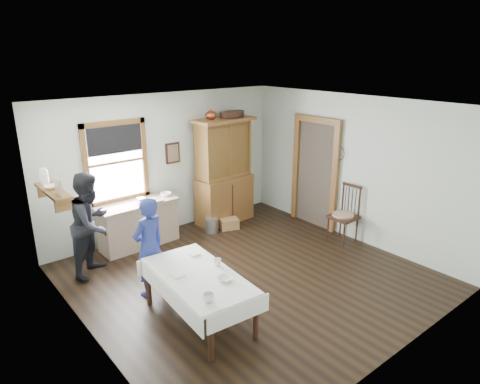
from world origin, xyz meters
The scene contains 20 objects.
room centered at (0.00, 0.00, 1.35)m, with size 5.01×5.01×2.70m.
window centered at (-1.00, 2.47, 1.63)m, with size 1.18×0.07×1.48m.
doorway centered at (2.46, 0.85, 1.16)m, with size 0.09×1.14×2.22m.
wall_shelf centered at (-2.37, 1.54, 1.57)m, with size 0.24×1.00×0.44m.
framed_picture centered at (0.15, 2.46, 1.55)m, with size 0.30×0.04×0.40m, color #371D13.
rug_beater centered at (2.45, 0.30, 1.72)m, with size 0.27×0.27×0.01m, color black.
work_counter centered at (-0.81, 2.17, 0.42)m, with size 1.46×0.55×0.83m, color tan.
china_hutch centered at (1.13, 2.13, 1.08)m, with size 1.27×0.60×2.17m, color brown.
dining_table centered at (-1.27, -0.46, 0.34)m, with size 0.90×1.71×0.69m, color white.
spindle_chair centered at (2.21, -0.09, 0.55)m, with size 0.50×0.50×1.10m, color #371D13.
pail centered at (0.58, 1.83, 0.14)m, with size 0.27×0.27×0.29m, color #9FA2A8.
wicker_basket centered at (0.94, 1.73, 0.11)m, with size 0.36×0.25×0.21m, color tan.
woman_blue centered at (-1.43, 0.55, 0.69)m, with size 0.50×0.33×1.38m, color navy.
figure_dark centered at (-1.82, 1.70, 0.78)m, with size 0.76×0.59×1.56m, color black.
table_cup_a centered at (-1.52, -1.06, 0.74)m, with size 0.13×0.13×0.10m, color white.
table_cup_b centered at (-0.93, -0.43, 0.73)m, with size 0.10×0.10×0.10m, color white.
table_bowl centered at (-1.09, -0.81, 0.71)m, with size 0.21×0.21×0.05m, color white.
counter_book centered at (-0.62, 2.05, 0.85)m, with size 0.18×0.24×0.02m, color #77654F.
counter_bowl centered at (-0.22, 2.16, 0.87)m, with size 0.21×0.21×0.07m, color white.
shelf_bowl centered at (-2.37, 1.55, 1.60)m, with size 0.22×0.22×0.05m, color white.
Camera 1 is at (-3.94, -4.60, 3.42)m, focal length 32.00 mm.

